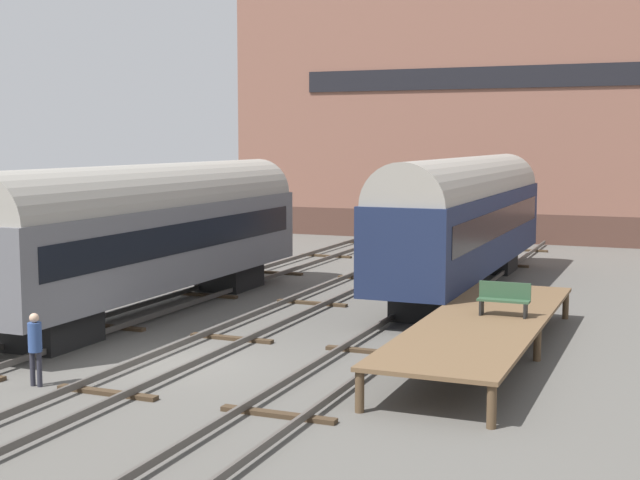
{
  "coord_description": "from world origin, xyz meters",
  "views": [
    {
      "loc": [
        11.92,
        -19.35,
        5.76
      ],
      "look_at": [
        0.0,
        9.75,
        2.2
      ],
      "focal_mm": 50.0,
      "sensor_mm": 36.0,
      "label": 1
    }
  ],
  "objects_px": {
    "train_car_grey": "(154,228)",
    "bench": "(504,298)",
    "train_car_navy": "(465,215)",
    "person_worker": "(35,342)"
  },
  "relations": [
    {
      "from": "train_car_grey",
      "to": "person_worker",
      "type": "bearing_deg",
      "value": -75.09
    },
    {
      "from": "bench",
      "to": "person_worker",
      "type": "height_order",
      "value": "bench"
    },
    {
      "from": "person_worker",
      "to": "train_car_navy",
      "type": "bearing_deg",
      "value": 69.73
    },
    {
      "from": "train_car_grey",
      "to": "bench",
      "type": "relative_size",
      "value": 11.55
    },
    {
      "from": "train_car_grey",
      "to": "person_worker",
      "type": "distance_m",
      "value": 9.22
    },
    {
      "from": "train_car_grey",
      "to": "train_car_navy",
      "type": "bearing_deg",
      "value": 43.49
    },
    {
      "from": "train_car_grey",
      "to": "bench",
      "type": "height_order",
      "value": "train_car_grey"
    },
    {
      "from": "train_car_grey",
      "to": "person_worker",
      "type": "relative_size",
      "value": 9.28
    },
    {
      "from": "train_car_navy",
      "to": "train_car_grey",
      "type": "height_order",
      "value": "train_car_navy"
    },
    {
      "from": "train_car_navy",
      "to": "person_worker",
      "type": "distance_m",
      "value": 18.06
    }
  ]
}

